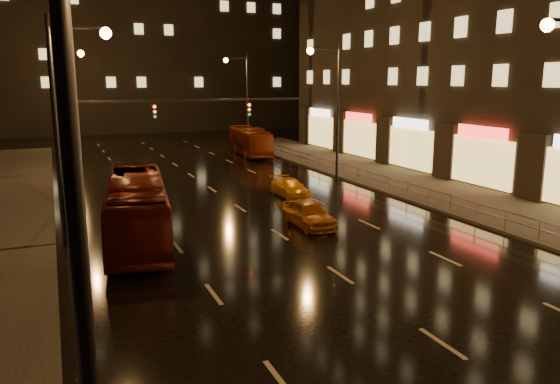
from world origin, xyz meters
The scene contains 10 objects.
ground centered at (0.00, 20.00, 0.00)m, with size 140.00×140.00×0.00m, color black.
sidewalk_right centered at (13.50, 15.00, 0.07)m, with size 7.00×70.00×0.15m, color #38332D.
building_distant centered at (4.00, 72.00, 18.00)m, with size 44.00×16.00×36.00m, color black.
traffic_signal centered at (-5.06, 20.00, 4.74)m, with size 15.31×0.32×6.20m.
streetlight_left centered at (-8.92, -8.00, 6.43)m, with size 2.64×0.50×10.00m.
railing_right centered at (10.20, 18.00, 0.90)m, with size 0.05×56.00×1.00m.
bus_red centered at (-6.43, 11.64, 1.51)m, with size 2.54×10.85×3.02m, color #55120C.
bus_curb centered at (8.27, 37.58, 1.35)m, with size 2.27×9.71×2.71m, color #902F0E.
taxi_near centered at (1.91, 10.76, 0.68)m, with size 1.61×4.01×1.37m, color #BE6711.
taxi_far centered at (4.00, 17.88, 0.56)m, with size 1.57×3.87×1.12m, color #F7A417.
Camera 1 is at (-9.75, -13.40, 7.33)m, focal length 35.00 mm.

